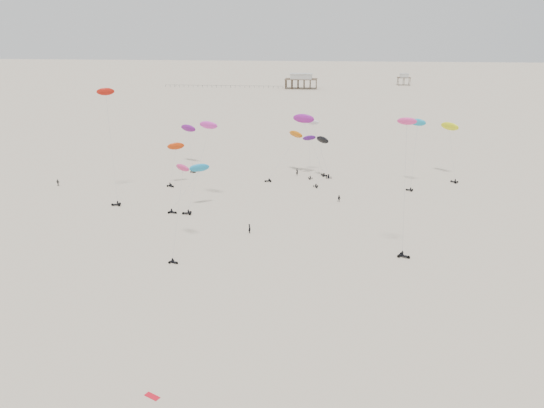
# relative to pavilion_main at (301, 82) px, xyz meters

# --- Properties ---
(ground_plane) EXTENTS (900.00, 900.00, 0.00)m
(ground_plane) POSITION_rel_pavilion_main_xyz_m (10.00, -150.00, -4.22)
(ground_plane) COLOR beige
(pavilion_main) EXTENTS (21.00, 13.00, 9.80)m
(pavilion_main) POSITION_rel_pavilion_main_xyz_m (0.00, 0.00, 0.00)
(pavilion_main) COLOR brown
(pavilion_main) RESTS_ON ground
(pavilion_small) EXTENTS (9.00, 7.00, 8.00)m
(pavilion_small) POSITION_rel_pavilion_main_xyz_m (70.00, 30.00, -0.74)
(pavilion_small) COLOR brown
(pavilion_small) RESTS_ON ground
(pier_fence) EXTENTS (80.20, 0.20, 1.50)m
(pier_fence) POSITION_rel_pavilion_main_xyz_m (-52.00, -0.00, -3.45)
(pier_fence) COLOR black
(pier_fence) RESTS_ON ground
(rig_0) EXTENTS (4.25, 8.51, 11.27)m
(rig_0) POSITION_rel_pavilion_main_xyz_m (14.91, -214.51, 3.74)
(rig_0) COLOR black
(rig_0) RESTS_ON ground
(rig_1) EXTENTS (7.36, 9.40, 15.15)m
(rig_1) POSITION_rel_pavilion_main_xyz_m (17.84, -213.65, 3.21)
(rig_1) COLOR black
(rig_1) RESTS_ON ground
(rig_2) EXTENTS (5.19, 11.31, 17.34)m
(rig_2) POSITION_rel_pavilion_main_xyz_m (42.00, -220.16, 8.48)
(rig_2) COLOR black
(rig_2) RESTS_ON ground
(rig_3) EXTENTS (4.58, 6.97, 10.72)m
(rig_3) POSITION_rel_pavilion_main_xyz_m (-18.96, -227.22, 3.11)
(rig_3) COLOR black
(rig_3) RESTS_ON ground
(rig_4) EXTENTS (4.51, 14.28, 13.89)m
(rig_4) POSITION_rel_pavilion_main_xyz_m (18.23, -217.72, 4.24)
(rig_4) COLOR black
(rig_4) RESTS_ON ground
(rig_5) EXTENTS (3.72, 6.13, 24.24)m
(rig_5) POSITION_rel_pavilion_main_xyz_m (33.65, -266.06, 8.02)
(rig_5) COLOR black
(rig_5) RESTS_ON ground
(rig_6) EXTENTS (10.23, 6.42, 16.74)m
(rig_6) POSITION_rel_pavilion_main_xyz_m (13.61, -212.88, 9.58)
(rig_6) COLOR black
(rig_6) RESTS_ON ground
(rig_7) EXTENTS (5.98, 16.05, 20.64)m
(rig_7) POSITION_rel_pavilion_main_xyz_m (-8.02, -239.84, 9.27)
(rig_7) COLOR black
(rig_7) RESTS_ON ground
(rig_8) EXTENTS (3.73, 14.10, 17.21)m
(rig_8) POSITION_rel_pavilion_main_xyz_m (-6.22, -266.72, 5.84)
(rig_8) COLOR black
(rig_8) RESTS_ON ground
(rig_9) EXTENTS (8.96, 15.21, 26.48)m
(rig_9) POSITION_rel_pavilion_main_xyz_m (-31.06, -237.75, 12.12)
(rig_9) COLOR black
(rig_9) RESTS_ON ground
(rig_10) EXTENTS (10.05, 15.53, 16.11)m
(rig_10) POSITION_rel_pavilion_main_xyz_m (10.18, -212.61, 5.00)
(rig_10) COLOR black
(rig_10) RESTS_ON ground
(rig_11) EXTENTS (8.38, 9.44, 10.95)m
(rig_11) POSITION_rel_pavilion_main_xyz_m (-9.48, -244.71, 2.72)
(rig_11) COLOR black
(rig_11) RESTS_ON ground
(rig_12) EXTENTS (8.04, 15.26, 15.13)m
(rig_12) POSITION_rel_pavilion_main_xyz_m (-20.74, -205.86, 4.51)
(rig_12) COLOR black
(rig_12) RESTS_ON ground
(rig_13) EXTENTS (5.50, 13.91, 15.59)m
(rig_13) POSITION_rel_pavilion_main_xyz_m (52.60, -210.00, 7.09)
(rig_13) COLOR black
(rig_13) RESTS_ON ground
(spectator_0) EXTENTS (0.92, 0.98, 2.21)m
(spectator_0) POSITION_rel_pavilion_main_xyz_m (5.28, -259.64, -4.22)
(spectator_0) COLOR black
(spectator_0) RESTS_ON ground
(spectator_1) EXTENTS (0.96, 0.60, 1.88)m
(spectator_1) POSITION_rel_pavilion_main_xyz_m (22.99, -237.86, -4.22)
(spectator_1) COLOR black
(spectator_1) RESTS_ON ground
(spectator_2) EXTENTS (1.22, 0.74, 1.97)m
(spectator_2) POSITION_rel_pavilion_main_xyz_m (-48.47, -232.53, -4.22)
(spectator_2) COLOR black
(spectator_2) RESTS_ON ground
(spectator_3) EXTENTS (1.00, 0.96, 2.27)m
(spectator_3) POSITION_rel_pavilion_main_xyz_m (11.72, -215.56, -4.22)
(spectator_3) COLOR black
(spectator_3) RESTS_ON ground
(grounded_kite_b) EXTENTS (1.92, 1.42, 0.07)m
(grounded_kite_b) POSITION_rel_pavilion_main_xyz_m (2.00, -309.06, -4.22)
(grounded_kite_b) COLOR red
(grounded_kite_b) RESTS_ON ground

